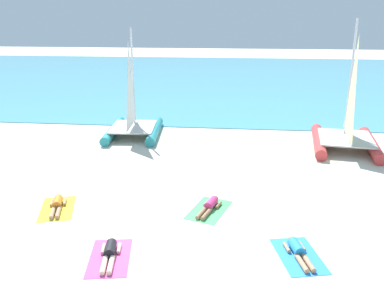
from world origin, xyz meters
name	(u,v)px	position (x,y,z in m)	size (l,w,h in m)	color
ground_plane	(201,141)	(0.00, 10.00, 0.00)	(120.00, 120.00, 0.00)	beige
ocean_water	(220,78)	(0.00, 32.51, 0.03)	(120.00, 40.00, 0.05)	#4C9EB7
sailboat_red	(346,131)	(7.20, 9.45, 0.92)	(3.62, 5.10, 6.21)	#CC3838
sailboat_teal	(133,121)	(-3.75, 10.55, 0.85)	(3.14, 4.58, 5.70)	teal
towel_leftmost	(57,209)	(-4.22, 1.56, 0.01)	(1.10, 1.90, 0.01)	yellow
sunbather_leftmost	(57,204)	(-4.24, 1.63, 0.13)	(0.82, 1.54, 0.30)	orange
towel_center_left	(110,258)	(-1.55, -1.16, 0.01)	(1.10, 1.90, 0.01)	#D84C99
sunbather_center_left	(110,252)	(-1.56, -1.10, 0.13)	(0.66, 1.57, 0.30)	black
towel_center_right	(209,210)	(0.97, 2.02, 0.01)	(1.10, 1.90, 0.01)	#4CB266
sunbather_center_right	(210,206)	(0.99, 2.08, 0.13)	(0.83, 1.54, 0.30)	#D83372
towel_rightmost	(299,256)	(3.63, -0.52, 0.01)	(1.10, 1.90, 0.01)	#338CD8
sunbather_rightmost	(298,251)	(3.61, -0.46, 0.13)	(0.74, 1.56, 0.30)	#268CCC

